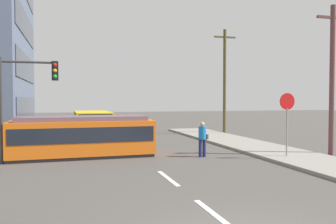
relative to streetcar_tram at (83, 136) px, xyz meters
The scene contains 13 objects.
ground_plane 3.27m from the streetcar_tram, 31.78° to the right, with size 120.00×120.00×0.00m, color #4D4A45.
sidewalk_curb_right 11.04m from the streetcar_tram, 30.84° to the right, with size 3.20×36.00×0.14m, color gray.
lane_stripe_1 10.04m from the streetcar_tram, 74.66° to the right, with size 0.16×2.40×0.01m, color silver.
lane_stripe_2 6.31m from the streetcar_tram, 64.88° to the right, with size 0.16×2.40×0.01m, color silver.
lane_stripe_3 6.63m from the streetcar_tram, 66.22° to the left, with size 0.16×2.40×0.01m, color silver.
lane_stripe_4 12.33m from the streetcar_tram, 77.58° to the left, with size 0.16×2.40×0.01m, color silver.
streetcar_tram is the anchor object (origin of this frame).
city_bus 9.79m from the streetcar_tram, 83.48° to the left, with size 2.63×5.66×1.81m.
pedestrian_crossing 5.73m from the streetcar_tram, 17.75° to the right, with size 0.49×0.36×1.67m.
stop_sign 9.64m from the streetcar_tram, 20.36° to the right, with size 0.76×0.07×2.88m.
traffic_light_mast 3.41m from the streetcar_tram, 156.83° to the right, with size 2.40×0.33×4.53m.
utility_pole_near 12.39m from the streetcar_tram, 14.40° to the right, with size 1.80×0.24×7.27m.
utility_pole_mid 14.36m from the streetcar_tram, 36.26° to the left, with size 1.80×0.24×8.22m.
Camera 1 is at (-3.34, -5.66, 2.74)m, focal length 37.74 mm.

